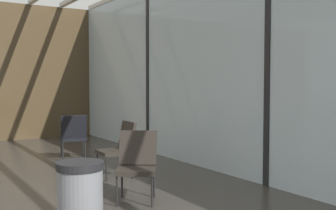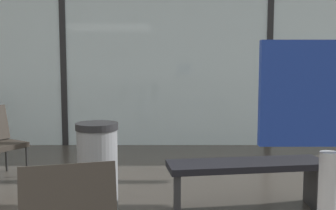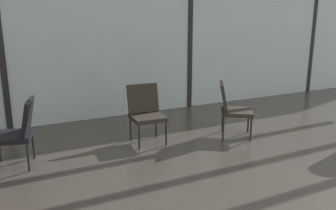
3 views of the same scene
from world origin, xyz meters
name	(u,v)px [view 3 (image 3 of 3)]	position (x,y,z in m)	size (l,w,h in m)	color
glass_curtain_wall	(189,22)	(0.00, 5.20, 1.76)	(14.00, 0.08, 3.52)	silver
window_mullion_1	(189,22)	(0.00, 5.20, 1.76)	(0.10, 0.12, 3.52)	black
window_mullion_2	(313,21)	(3.50, 5.20, 1.76)	(0.10, 0.12, 3.52)	black
parked_airplane	(107,15)	(-0.01, 10.70, 1.91)	(10.70, 3.82, 3.82)	#B2BCD6
lounge_chair_0	(231,106)	(-0.34, 3.24, 0.49)	(0.70, 0.69, 0.87)	#28231E
lounge_chair_1	(146,110)	(-1.65, 3.62, 0.49)	(0.51, 0.56, 0.87)	#28231E
lounge_chair_2	(18,129)	(-3.45, 3.48, 0.49)	(0.63, 0.59, 0.87)	black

